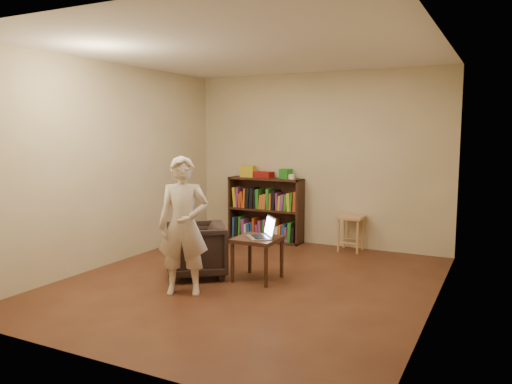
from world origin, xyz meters
The scene contains 15 objects.
floor centered at (0.00, 0.00, 0.00)m, with size 4.50×4.50×0.00m, color #411F14.
ceiling centered at (0.00, 0.00, 2.60)m, with size 4.50×4.50×0.00m, color white.
wall_back centered at (0.00, 2.25, 1.30)m, with size 4.00×4.00×0.00m, color beige.
wall_left centered at (-2.00, 0.00, 1.30)m, with size 4.50×4.50×0.00m, color beige.
wall_right centered at (2.00, 0.00, 1.30)m, with size 4.50×4.50×0.00m, color beige.
bookshelf centered at (-0.79, 2.09, 0.44)m, with size 1.20×0.30×1.00m.
box_yellow centered at (-1.11, 2.09, 1.09)m, with size 0.22×0.16×0.18m, color gold.
red_cloth centered at (-0.84, 2.11, 1.05)m, with size 0.28×0.20×0.09m, color maroon.
box_green centered at (-0.45, 2.10, 1.08)m, with size 0.15×0.15×0.15m, color #217B20.
box_white centered at (-0.36, 2.09, 1.04)m, with size 0.09×0.09×0.08m, color white.
stool centered at (0.61, 2.03, 0.41)m, with size 0.36×0.36×0.51m.
armchair centered at (-0.69, -0.05, 0.32)m, with size 0.68×0.70×0.64m, color black.
side_table centered at (0.04, 0.15, 0.42)m, with size 0.49×0.49×0.50m.
laptop centered at (0.11, 0.16, 0.56)m, with size 0.43×0.43×0.25m.
person centered at (-0.43, -0.64, 0.74)m, with size 0.54×0.35×1.47m, color beige.
Camera 1 is at (2.60, -4.91, 1.73)m, focal length 35.00 mm.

